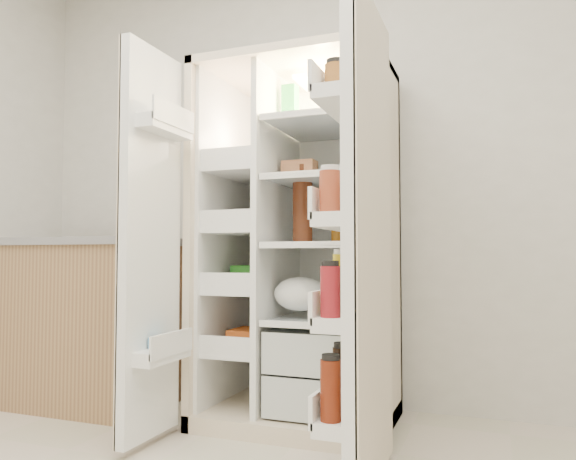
% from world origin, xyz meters
% --- Properties ---
extents(wall_back, '(4.00, 0.02, 2.70)m').
position_xyz_m(wall_back, '(0.00, 2.00, 1.35)').
color(wall_back, silver).
rests_on(wall_back, floor).
extents(refrigerator, '(0.92, 0.70, 1.80)m').
position_xyz_m(refrigerator, '(-0.08, 1.65, 0.74)').
color(refrigerator, beige).
rests_on(refrigerator, floor).
extents(freezer_door, '(0.15, 0.40, 1.72)m').
position_xyz_m(freezer_door, '(-0.59, 1.05, 0.89)').
color(freezer_door, white).
rests_on(freezer_door, floor).
extents(fridge_door, '(0.17, 0.58, 1.72)m').
position_xyz_m(fridge_door, '(0.39, 0.96, 0.87)').
color(fridge_door, white).
rests_on(fridge_door, floor).
extents(kitchen_counter, '(1.28, 0.68, 0.93)m').
position_xyz_m(kitchen_counter, '(-1.48, 1.54, 0.47)').
color(kitchen_counter, '#A68353').
rests_on(kitchen_counter, floor).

